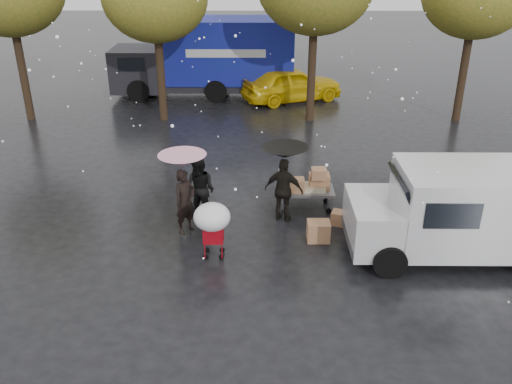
{
  "coord_description": "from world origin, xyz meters",
  "views": [
    {
      "loc": [
        0.44,
        -11.42,
        6.93
      ],
      "look_at": [
        0.35,
        1.0,
        0.99
      ],
      "focal_mm": 38.0,
      "sensor_mm": 36.0,
      "label": 1
    }
  ],
  "objects_px": {
    "shopping_cart": "(212,220)",
    "yellow_taxi": "(292,84)",
    "person_pink": "(185,201)",
    "vendor_cart": "(310,185)",
    "person_black": "(284,190)",
    "blue_truck": "(209,58)",
    "white_van": "(463,210)"
  },
  "relations": [
    {
      "from": "white_van",
      "to": "person_pink",
      "type": "bearing_deg",
      "value": 170.91
    },
    {
      "from": "white_van",
      "to": "yellow_taxi",
      "type": "distance_m",
      "value": 13.51
    },
    {
      "from": "person_pink",
      "to": "white_van",
      "type": "distance_m",
      "value": 6.66
    },
    {
      "from": "person_pink",
      "to": "person_black",
      "type": "xyz_separation_m",
      "value": [
        2.51,
        0.61,
        0.02
      ]
    },
    {
      "from": "person_black",
      "to": "yellow_taxi",
      "type": "distance_m",
      "value": 11.47
    },
    {
      "from": "person_pink",
      "to": "shopping_cart",
      "type": "bearing_deg",
      "value": -106.86
    },
    {
      "from": "white_van",
      "to": "shopping_cart",
      "type": "bearing_deg",
      "value": -176.98
    },
    {
      "from": "person_black",
      "to": "shopping_cart",
      "type": "distance_m",
      "value": 2.61
    },
    {
      "from": "white_van",
      "to": "blue_truck",
      "type": "distance_m",
      "value": 15.72
    },
    {
      "from": "person_pink",
      "to": "person_black",
      "type": "distance_m",
      "value": 2.58
    },
    {
      "from": "person_pink",
      "to": "white_van",
      "type": "xyz_separation_m",
      "value": [
        6.57,
        -1.05,
        0.31
      ]
    },
    {
      "from": "blue_truck",
      "to": "white_van",
      "type": "bearing_deg",
      "value": -63.45
    },
    {
      "from": "blue_truck",
      "to": "person_pink",
      "type": "bearing_deg",
      "value": -88.01
    },
    {
      "from": "shopping_cart",
      "to": "yellow_taxi",
      "type": "height_order",
      "value": "yellow_taxi"
    },
    {
      "from": "person_black",
      "to": "shopping_cart",
      "type": "relative_size",
      "value": 1.19
    },
    {
      "from": "person_pink",
      "to": "vendor_cart",
      "type": "distance_m",
      "value": 3.49
    },
    {
      "from": "person_pink",
      "to": "blue_truck",
      "type": "relative_size",
      "value": 0.2
    },
    {
      "from": "vendor_cart",
      "to": "blue_truck",
      "type": "xyz_separation_m",
      "value": [
        -3.7,
        11.73,
        1.03
      ]
    },
    {
      "from": "person_black",
      "to": "yellow_taxi",
      "type": "relative_size",
      "value": 0.39
    },
    {
      "from": "yellow_taxi",
      "to": "white_van",
      "type": "bearing_deg",
      "value": 171.81
    },
    {
      "from": "white_van",
      "to": "yellow_taxi",
      "type": "xyz_separation_m",
      "value": [
        -3.24,
        13.11,
        -0.39
      ]
    },
    {
      "from": "person_pink",
      "to": "yellow_taxi",
      "type": "distance_m",
      "value": 12.51
    },
    {
      "from": "white_van",
      "to": "blue_truck",
      "type": "bearing_deg",
      "value": 116.55
    },
    {
      "from": "person_black",
      "to": "vendor_cart",
      "type": "distance_m",
      "value": 1.0
    },
    {
      "from": "person_pink",
      "to": "shopping_cart",
      "type": "xyz_separation_m",
      "value": [
        0.8,
        -1.36,
        0.21
      ]
    },
    {
      "from": "blue_truck",
      "to": "vendor_cart",
      "type": "bearing_deg",
      "value": -72.51
    },
    {
      "from": "vendor_cart",
      "to": "yellow_taxi",
      "type": "height_order",
      "value": "yellow_taxi"
    },
    {
      "from": "shopping_cart",
      "to": "white_van",
      "type": "bearing_deg",
      "value": 3.02
    },
    {
      "from": "white_van",
      "to": "blue_truck",
      "type": "relative_size",
      "value": 0.59
    },
    {
      "from": "person_black",
      "to": "blue_truck",
      "type": "bearing_deg",
      "value": -60.16
    },
    {
      "from": "person_black",
      "to": "person_pink",
      "type": "bearing_deg",
      "value": 30.05
    },
    {
      "from": "person_black",
      "to": "yellow_taxi",
      "type": "xyz_separation_m",
      "value": [
        0.82,
        11.44,
        -0.1
      ]
    }
  ]
}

